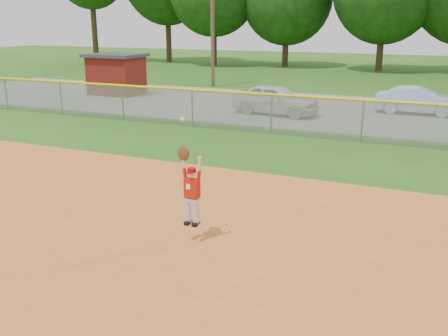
{
  "coord_description": "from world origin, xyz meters",
  "views": [
    {
      "loc": [
        5.8,
        -7.65,
        4.15
      ],
      "look_at": [
        1.68,
        1.75,
        1.1
      ],
      "focal_mm": 40.0,
      "sensor_mm": 36.0,
      "label": 1
    }
  ],
  "objects_px": {
    "car_blue": "(418,101)",
    "ballplayer": "(191,187)",
    "car_white_a": "(275,99)",
    "utility_shed": "(116,74)"
  },
  "relations": [
    {
      "from": "car_blue",
      "to": "ballplayer",
      "type": "distance_m",
      "value": 16.65
    },
    {
      "from": "car_white_a",
      "to": "ballplayer",
      "type": "distance_m",
      "value": 13.94
    },
    {
      "from": "car_white_a",
      "to": "car_blue",
      "type": "distance_m",
      "value": 6.51
    },
    {
      "from": "car_white_a",
      "to": "utility_shed",
      "type": "relative_size",
      "value": 1.26
    },
    {
      "from": "car_blue",
      "to": "ballplayer",
      "type": "relative_size",
      "value": 1.79
    },
    {
      "from": "car_white_a",
      "to": "ballplayer",
      "type": "bearing_deg",
      "value": -161.57
    },
    {
      "from": "utility_shed",
      "to": "car_blue",
      "type": "bearing_deg",
      "value": 0.9
    },
    {
      "from": "car_white_a",
      "to": "car_blue",
      "type": "xyz_separation_m",
      "value": [
        5.93,
        2.68,
        -0.06
      ]
    },
    {
      "from": "car_blue",
      "to": "car_white_a",
      "type": "bearing_deg",
      "value": 113.78
    },
    {
      "from": "car_white_a",
      "to": "ballplayer",
      "type": "relative_size",
      "value": 1.91
    }
  ]
}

